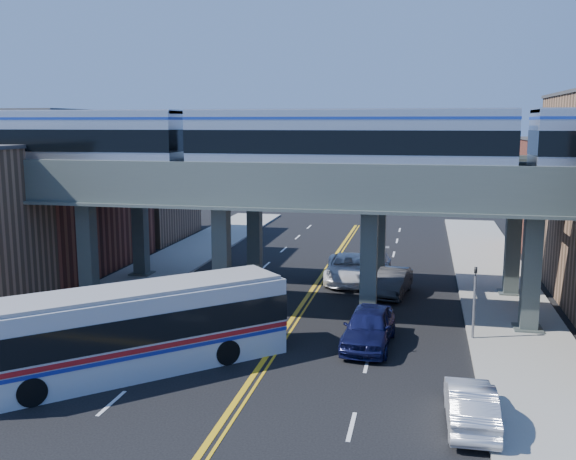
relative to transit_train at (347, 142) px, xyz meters
The scene contains 16 objects.
ground 12.65m from the transit_train, 108.92° to the right, with size 120.00×120.00×0.00m, color black.
sidewalk_west 17.14m from the transit_train, behind, with size 5.00×70.00×0.16m, color gray.
sidewalk_east 12.95m from the transit_train, 12.86° to the left, with size 5.00×70.00×0.16m, color gray.
building_west_b 23.03m from the transit_train, 159.36° to the left, with size 8.00×14.00×11.00m, color brown.
building_west_c 30.35m from the transit_train, 135.33° to the left, with size 8.00×10.00×8.00m, color #8D6649.
elevated_viaduct_near 4.01m from the transit_train, behind, with size 52.00×3.60×7.40m.
elevated_viaduct_far 8.07m from the transit_train, 111.39° to the left, with size 52.00×3.60×7.40m.
transit_train is the anchor object (origin of this frame).
stop_sign 9.45m from the transit_train, 116.03° to the right, with size 0.76×0.09×2.63m.
traffic_signal 9.80m from the transit_train, 17.21° to the right, with size 0.15×0.18×4.10m.
transit_bus 14.10m from the transit_train, 131.30° to the right, with size 11.77×11.31×3.45m.
car_lane_a 9.39m from the transit_train, 66.38° to the right, with size 2.17×5.40×1.84m, color #11143F.
car_lane_b 10.53m from the transit_train, 68.21° to the left, with size 1.71×4.89×1.61m, color #2C2C2E.
car_lane_c 12.05m from the transit_train, 95.36° to the left, with size 2.90×6.28×1.74m, color white.
car_lane_d 13.37m from the transit_train, 85.93° to the left, with size 2.33×5.72×1.66m, color silver.
car_parked_curb 15.15m from the transit_train, 62.44° to the right, with size 1.60×4.60×1.51m, color #BCBDC2.
Camera 1 is at (6.66, -24.70, 10.37)m, focal length 40.00 mm.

